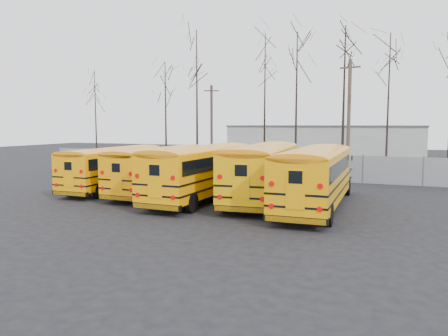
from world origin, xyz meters
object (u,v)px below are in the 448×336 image
at_px(bus_e, 316,173).
at_px(bus_b, 162,166).
at_px(bus_a, 115,164).
at_px(bus_d, 263,167).
at_px(utility_pole_right, 349,117).
at_px(utility_pole_left, 212,126).
at_px(bus_c, 202,168).

bearing_deg(bus_e, bus_b, 169.90).
relative_size(bus_a, bus_d, 0.87).
relative_size(bus_a, utility_pole_right, 1.08).
distance_m(bus_e, utility_pole_left, 21.02).
height_order(bus_c, bus_d, bus_d).
bearing_deg(bus_d, bus_b, 172.46).
bearing_deg(utility_pole_right, bus_d, -88.31).
bearing_deg(bus_b, utility_pole_right, 55.12).
xyz_separation_m(bus_b, bus_e, (9.69, -1.48, 0.15)).
distance_m(bus_a, utility_pole_right, 18.93).
distance_m(bus_d, utility_pole_right, 14.17).
xyz_separation_m(bus_e, utility_pole_left, (-12.95, 16.41, 2.24)).
bearing_deg(utility_pole_right, bus_e, -75.28).
bearing_deg(bus_e, utility_pole_right, 88.94).
xyz_separation_m(bus_a, bus_b, (3.57, -0.11, 0.05)).
relative_size(bus_e, utility_pole_right, 1.21).
height_order(bus_e, utility_pole_left, utility_pole_left).
bearing_deg(bus_b, bus_a, 179.15).
height_order(bus_a, bus_c, bus_c).
distance_m(bus_b, utility_pole_left, 15.46).
height_order(bus_b, bus_e, bus_e).
bearing_deg(bus_b, bus_d, -0.81).
bearing_deg(bus_e, utility_pole_left, 126.87).
height_order(bus_d, bus_e, bus_d).
height_order(utility_pole_left, utility_pole_right, utility_pole_right).
relative_size(bus_d, utility_pole_right, 1.24).
bearing_deg(bus_a, utility_pole_left, 87.10).
bearing_deg(utility_pole_right, bus_b, -111.42).
xyz_separation_m(bus_b, utility_pole_left, (-3.25, 14.93, 2.38)).
relative_size(bus_c, utility_pole_left, 1.41).
xyz_separation_m(bus_d, utility_pole_right, (3.05, 13.52, 2.96)).
bearing_deg(bus_a, bus_b, -3.44).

